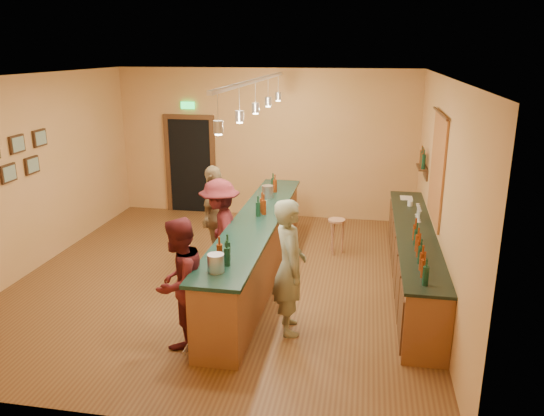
% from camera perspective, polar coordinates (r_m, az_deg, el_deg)
% --- Properties ---
extents(floor, '(7.00, 7.00, 0.00)m').
position_cam_1_polar(floor, '(8.75, -5.10, -7.47)').
color(floor, brown).
rests_on(floor, ground).
extents(ceiling, '(6.50, 7.00, 0.02)m').
position_cam_1_polar(ceiling, '(7.99, -5.71, 13.95)').
color(ceiling, silver).
rests_on(ceiling, wall_back).
extents(wall_back, '(6.50, 0.02, 3.20)m').
position_cam_1_polar(wall_back, '(11.56, -0.75, 6.91)').
color(wall_back, '#C08B48').
rests_on(wall_back, floor).
extents(wall_front, '(6.50, 0.02, 3.20)m').
position_cam_1_polar(wall_front, '(5.11, -15.92, -6.76)').
color(wall_front, '#C08B48').
rests_on(wall_front, floor).
extents(wall_left, '(0.02, 7.00, 3.20)m').
position_cam_1_polar(wall_left, '(9.60, -24.46, 3.35)').
color(wall_left, '#C08B48').
rests_on(wall_left, floor).
extents(wall_right, '(0.02, 7.00, 3.20)m').
position_cam_1_polar(wall_right, '(8.00, 17.66, 1.63)').
color(wall_right, '#C08B48').
rests_on(wall_right, floor).
extents(doorway, '(1.15, 0.09, 2.48)m').
position_cam_1_polar(doorway, '(12.06, -8.75, 4.84)').
color(doorway, black).
rests_on(doorway, wall_back).
extents(tapestry, '(0.03, 1.40, 1.60)m').
position_cam_1_polar(tapestry, '(8.33, 17.36, 4.01)').
color(tapestry, '#A12920').
rests_on(tapestry, wall_right).
extents(bottle_shelf, '(0.17, 0.55, 0.54)m').
position_cam_1_polar(bottle_shelf, '(9.82, 15.94, 4.88)').
color(bottle_shelf, '#482D15').
rests_on(bottle_shelf, wall_right).
extents(picture_grid, '(0.06, 2.20, 0.70)m').
position_cam_1_polar(picture_grid, '(8.92, -27.18, 4.38)').
color(picture_grid, '#382111').
rests_on(picture_grid, wall_left).
extents(back_counter, '(0.60, 4.55, 1.27)m').
position_cam_1_polar(back_counter, '(8.48, 14.97, -5.23)').
color(back_counter, brown).
rests_on(back_counter, floor).
extents(tasting_bar, '(0.73, 5.10, 1.38)m').
position_cam_1_polar(tasting_bar, '(8.39, -1.66, -3.99)').
color(tasting_bar, brown).
rests_on(tasting_bar, floor).
extents(pendant_track, '(0.11, 4.60, 0.50)m').
position_cam_1_polar(pendant_track, '(7.87, -1.80, 12.40)').
color(pendant_track, silver).
rests_on(pendant_track, ceiling).
extents(bartender, '(0.60, 0.75, 1.80)m').
position_cam_1_polar(bartender, '(6.83, 1.90, -6.34)').
color(bartender, gray).
rests_on(bartender, floor).
extents(customer_a, '(0.81, 0.93, 1.65)m').
position_cam_1_polar(customer_a, '(6.66, -9.95, -7.93)').
color(customer_a, '#59191E').
rests_on(customer_a, floor).
extents(customer_b, '(0.48, 1.04, 1.73)m').
position_cam_1_polar(customer_b, '(9.06, -6.14, -0.76)').
color(customer_b, '#997A51').
rests_on(customer_b, floor).
extents(customer_c, '(0.93, 1.23, 1.68)m').
position_cam_1_polar(customer_c, '(8.31, -5.58, -2.56)').
color(customer_c, '#59191E').
rests_on(customer_c, floor).
extents(bar_stool, '(0.31, 0.31, 0.64)m').
position_cam_1_polar(bar_stool, '(9.63, 6.95, -2.05)').
color(bar_stool, '#986444').
rests_on(bar_stool, floor).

